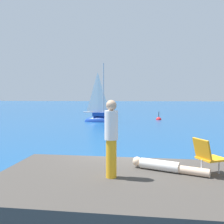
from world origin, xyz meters
name	(u,v)px	position (x,y,z in m)	size (l,w,h in m)	color
ground_plane	(127,180)	(0.00, 0.00, 0.00)	(160.00, 160.00, 0.00)	navy
shore_ledge	(154,204)	(0.61, -3.09, 0.54)	(6.82, 3.52, 1.07)	#423D38
boulder_seaward	(165,197)	(1.05, -1.32, 0.00)	(0.96, 0.77, 0.53)	#43393C
boulder_inland	(215,202)	(2.30, -1.62, 0.00)	(0.96, 0.77, 0.53)	#3F3534
sailboat_near	(100,118)	(-2.90, 17.39, 0.34)	(3.41, 1.61, 6.20)	#193D99
person_sunbather	(165,166)	(0.89, -2.55, 1.19)	(1.65, 0.89, 0.25)	white
person_standing	(111,136)	(-0.29, -3.08, 1.93)	(0.28, 0.28, 1.62)	gold
beach_chair	(207,155)	(1.75, -2.78, 1.51)	(0.74, 0.69, 0.80)	orange
marker_buoy	(159,120)	(2.96, 19.72, 0.01)	(0.56, 0.56, 1.13)	red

